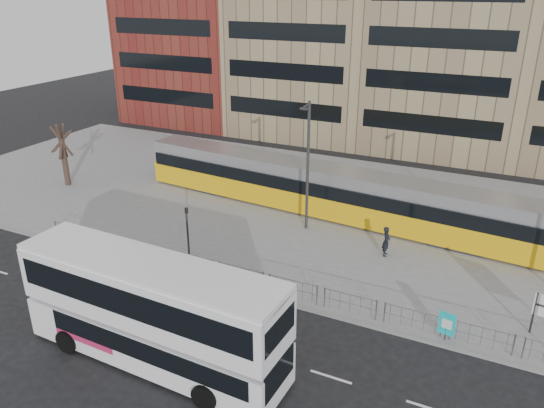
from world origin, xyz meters
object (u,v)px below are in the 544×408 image
at_px(tram, 325,190).
at_px(bare_tree, 58,121).
at_px(double_decker_bus, 152,309).
at_px(lamp_post_west, 308,162).
at_px(traffic_light_west, 187,226).
at_px(ad_panel, 447,324).
at_px(pedestrian, 386,241).

xyz_separation_m(tram, bare_tree, (-20.32, -3.63, 3.45)).
bearing_deg(double_decker_bus, lamp_post_west, 88.51).
height_order(traffic_light_west, bare_tree, bare_tree).
bearing_deg(tram, ad_panel, -43.05).
relative_size(traffic_light_west, lamp_post_west, 0.37).
bearing_deg(bare_tree, traffic_light_west, -20.63).
relative_size(double_decker_bus, traffic_light_west, 3.86).
height_order(pedestrian, bare_tree, bare_tree).
relative_size(double_decker_bus, lamp_post_west, 1.43).
xyz_separation_m(pedestrian, lamp_post_west, (-5.62, 1.36, 3.64)).
bearing_deg(lamp_post_west, ad_panel, -38.64).
bearing_deg(lamp_post_west, traffic_light_west, -125.62).
distance_m(double_decker_bus, tram, 17.68).
bearing_deg(bare_tree, pedestrian, -1.41).
bearing_deg(traffic_light_west, bare_tree, 158.17).
height_order(double_decker_bus, bare_tree, bare_tree).
distance_m(double_decker_bus, traffic_light_west, 9.06).
bearing_deg(bare_tree, tram, 10.14).
relative_size(lamp_post_west, bare_tree, 1.15).
xyz_separation_m(double_decker_bus, lamp_post_west, (0.84, 14.73, 2.14)).
height_order(tram, ad_panel, tram).
relative_size(ad_panel, pedestrian, 0.77).
distance_m(ad_panel, traffic_light_west, 14.93).
bearing_deg(pedestrian, lamp_post_west, 67.03).
height_order(ad_panel, lamp_post_west, lamp_post_west).
distance_m(double_decker_bus, bare_tree, 24.00).
bearing_deg(tram, traffic_light_west, -112.41).
bearing_deg(tram, lamp_post_west, -88.61).
bearing_deg(pedestrian, double_decker_bus, 144.86).
distance_m(tram, lamp_post_west, 4.09).
distance_m(double_decker_bus, ad_panel, 12.91).
bearing_deg(traffic_light_west, tram, 61.56).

